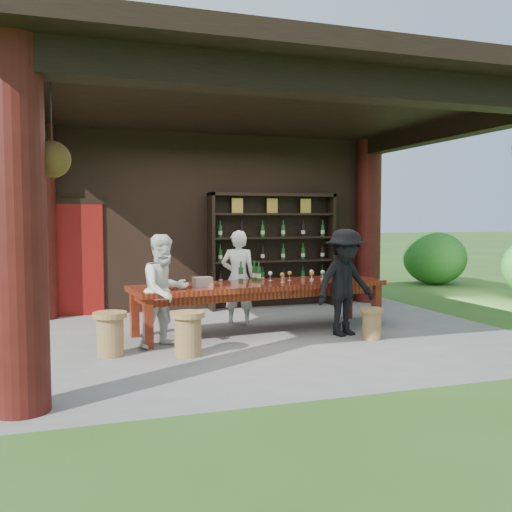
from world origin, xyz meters
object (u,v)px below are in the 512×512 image
object	(u,v)px
stool_near_left	(188,333)
guest_man	(345,282)
wine_shelf	(273,250)
host	(238,278)
stool_near_right	(372,323)
stool_far_left	(110,333)
tasting_table	(261,290)
napkin_basket	(202,282)
guest_woman	(165,291)

from	to	relation	value
stool_near_left	guest_man	bearing A→B (deg)	11.39
wine_shelf	host	xyz separation A→B (m)	(-1.14, -1.49, -0.34)
wine_shelf	guest_man	bearing A→B (deg)	-87.85
stool_near_left	stool_near_right	distance (m)	2.68
stool_near_left	stool_far_left	bearing A→B (deg)	162.48
tasting_table	stool_far_left	size ratio (longest dim) A/B	7.18
tasting_table	host	world-z (taller)	host
stool_near_right	guest_man	distance (m)	0.70
wine_shelf	stool_near_left	distance (m)	4.12
stool_near_right	napkin_basket	size ratio (longest dim) A/B	1.73
wine_shelf	stool_far_left	size ratio (longest dim) A/B	4.48
host	stool_far_left	bearing A→B (deg)	58.24
stool_near_right	guest_man	bearing A→B (deg)	122.01
guest_man	napkin_basket	size ratio (longest dim) A/B	6.04
tasting_table	napkin_basket	xyz separation A→B (m)	(-0.96, -0.22, 0.18)
guest_woman	napkin_basket	size ratio (longest dim) A/B	5.83
wine_shelf	stool_near_right	size ratio (longest dim) A/B	5.55
stool_far_left	napkin_basket	size ratio (longest dim) A/B	2.14
stool_near_left	stool_far_left	xyz separation A→B (m)	(-0.93, 0.29, -0.00)
tasting_table	guest_woman	distance (m)	1.65
wine_shelf	tasting_table	xyz separation A→B (m)	(-0.98, -2.14, -0.46)
stool_near_right	napkin_basket	xyz separation A→B (m)	(-2.28, 0.81, 0.58)
stool_near_left	host	distance (m)	2.21
stool_far_left	guest_man	distance (m)	3.42
host	napkin_basket	world-z (taller)	host
stool_near_left	guest_man	size ratio (longest dim) A/B	0.36
tasting_table	guest_man	world-z (taller)	guest_man
tasting_table	stool_near_left	bearing A→B (deg)	-139.87
tasting_table	stool_near_left	size ratio (longest dim) A/B	7.17
guest_woman	stool_near_right	bearing A→B (deg)	-34.37
stool_near_left	guest_woman	size ratio (longest dim) A/B	0.37
wine_shelf	stool_near_left	size ratio (longest dim) A/B	4.47
stool_near_left	guest_woman	xyz separation A→B (m)	(-0.19, 0.60, 0.46)
host	guest_woman	world-z (taller)	host
napkin_basket	host	bearing A→B (deg)	47.66
host	stool_near_right	bearing A→B (deg)	154.35
host	guest_woman	bearing A→B (deg)	63.79
host	napkin_basket	size ratio (longest dim) A/B	5.89
guest_woman	napkin_basket	xyz separation A→B (m)	(0.60, 0.33, 0.06)
tasting_table	stool_near_right	bearing A→B (deg)	-38.03
stool_near_left	guest_man	distance (m)	2.54
wine_shelf	tasting_table	distance (m)	2.40
stool_near_left	napkin_basket	xyz separation A→B (m)	(0.40, 0.93, 0.52)
stool_near_left	guest_man	world-z (taller)	guest_man
stool_far_left	host	xyz separation A→B (m)	(2.13, 1.51, 0.47)
stool_near_left	stool_near_right	xyz separation A→B (m)	(2.68, 0.12, -0.06)
guest_man	tasting_table	bearing A→B (deg)	134.24
wine_shelf	stool_near_right	xyz separation A→B (m)	(0.34, -3.17, -0.86)
stool_near_left	guest_woman	bearing A→B (deg)	107.87
guest_woman	stool_far_left	bearing A→B (deg)	177.49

